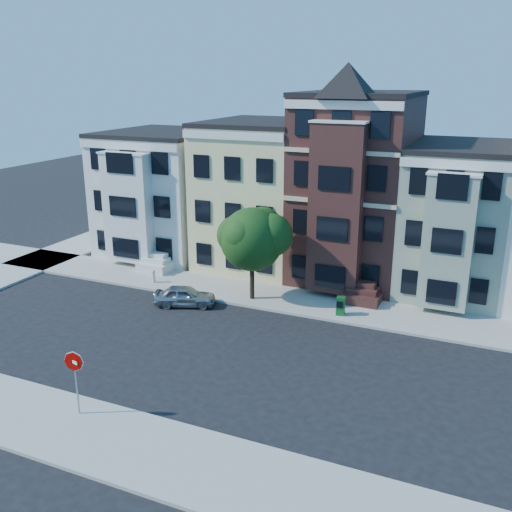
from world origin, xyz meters
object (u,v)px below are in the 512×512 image
at_px(newspaper_box, 341,306).
at_px(fire_hydrant, 154,277).
at_px(street_tree, 252,244).
at_px(parked_car, 185,296).
at_px(stop_sign, 76,379).

relative_size(newspaper_box, fire_hydrant, 1.58).
distance_m(street_tree, fire_hydrant, 7.80).
xyz_separation_m(street_tree, fire_hydrant, (-7.13, -0.04, -3.17)).
distance_m(street_tree, newspaper_box, 6.41).
height_order(street_tree, parked_car, street_tree).
height_order(street_tree, newspaper_box, street_tree).
bearing_deg(parked_car, fire_hydrant, 37.73).
xyz_separation_m(parked_car, fire_hydrant, (-3.76, 2.34, -0.13)).
bearing_deg(stop_sign, newspaper_box, 76.07).
bearing_deg(parked_car, stop_sign, 169.38).
bearing_deg(street_tree, newspaper_box, -2.84).
height_order(newspaper_box, stop_sign, stop_sign).
bearing_deg(newspaper_box, fire_hydrant, 169.89).
relative_size(street_tree, stop_sign, 2.24).
distance_m(parked_car, stop_sign, 12.14).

